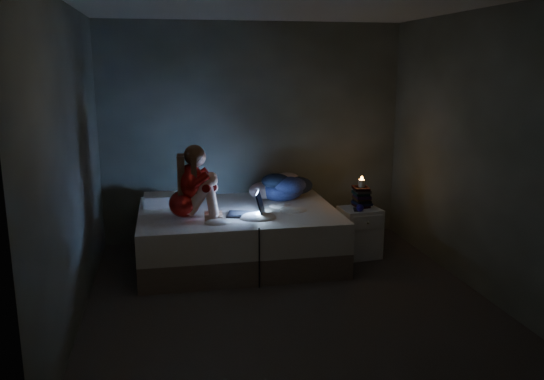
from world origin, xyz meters
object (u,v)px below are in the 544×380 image
object	(u,v)px
bed	(238,235)
phone	(356,209)
woman	(183,182)
laptop	(245,203)
candle	(362,182)
nightstand	(359,232)

from	to	relation	value
bed	phone	size ratio (longest dim) A/B	15.00
woman	laptop	xyz separation A→B (m)	(0.62, 0.02, -0.25)
phone	woman	bearing A→B (deg)	-155.29
woman	candle	bearing A→B (deg)	10.04
laptop	candle	distance (m)	1.36
phone	laptop	bearing A→B (deg)	-154.59
laptop	woman	bearing A→B (deg)	-162.23
bed	nightstand	bearing A→B (deg)	-5.02
bed	candle	bearing A→B (deg)	-2.52
woman	laptop	distance (m)	0.67
laptop	nightstand	bearing A→B (deg)	22.14
laptop	phone	world-z (taller)	laptop
bed	candle	size ratio (longest dim) A/B	26.25
bed	laptop	distance (m)	0.50
bed	phone	distance (m)	1.32
laptop	nightstand	xyz separation A→B (m)	(1.31, 0.15, -0.43)
woman	nightstand	world-z (taller)	woman
woman	candle	distance (m)	1.97
nightstand	phone	world-z (taller)	phone
laptop	candle	bearing A→B (deg)	24.44
laptop	phone	bearing A→B (deg)	19.86
bed	nightstand	world-z (taller)	bed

